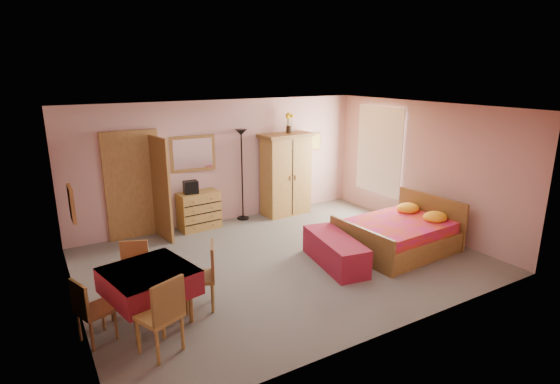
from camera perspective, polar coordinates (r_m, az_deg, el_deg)
floor at (r=7.64m, az=0.50°, el=-8.97°), size 6.50×6.50×0.00m
ceiling at (r=6.97m, az=0.56°, el=10.86°), size 6.50×6.50×0.00m
wall_back at (r=9.37m, az=-7.41°, el=3.92°), size 6.50×0.10×2.60m
wall_front at (r=5.32m, az=14.64°, el=-5.58°), size 6.50×0.10×2.60m
wall_left at (r=6.25m, az=-25.99°, el=-3.52°), size 0.10×5.00×2.60m
wall_right at (r=9.26m, az=18.05°, el=3.13°), size 0.10×5.00×2.60m
doorway at (r=8.85m, az=-18.62°, el=0.70°), size 1.06×0.12×2.15m
window at (r=10.02m, az=12.86°, el=5.28°), size 0.08×1.40×1.95m
picture_left at (r=5.56m, az=-25.59°, el=-1.37°), size 0.04×0.32×0.42m
picture_back at (r=10.43m, az=4.61°, el=6.58°), size 0.30×0.04×0.40m
chest_of_drawers at (r=9.14m, az=-10.51°, el=-2.40°), size 0.86×0.48×0.79m
wall_mirror at (r=9.05m, az=-11.33°, el=4.95°), size 0.93×0.13×0.73m
stereo at (r=8.94m, az=-11.58°, el=0.61°), size 0.29×0.22×0.26m
floor_lamp at (r=9.46m, az=-4.97°, el=2.18°), size 0.33×0.33×1.98m
wardrobe at (r=9.82m, az=0.78°, el=2.32°), size 1.21×0.69×1.84m
sunflower_vase at (r=9.70m, az=1.19°, el=9.02°), size 0.19×0.19×0.44m
bed at (r=8.20m, az=15.10°, el=-4.40°), size 2.02×1.64×0.90m
bench at (r=7.47m, az=7.18°, el=-7.64°), size 0.78×1.53×0.49m
dining_table at (r=6.03m, az=-16.56°, el=-12.85°), size 1.20×1.20×0.74m
chair_south at (r=5.37m, az=-15.55°, el=-15.17°), size 0.57×0.57×0.96m
chair_north at (r=6.55m, az=-18.57°, el=-10.09°), size 0.51×0.51×0.86m
chair_west at (r=5.84m, az=-22.95°, el=-13.93°), size 0.48×0.48×0.83m
chair_east at (r=6.16m, az=-10.50°, el=-10.80°), size 0.55×0.55×0.93m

